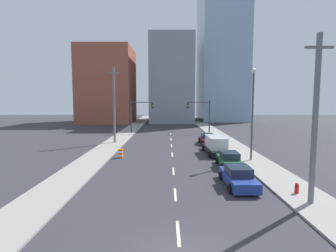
{
  "coord_description": "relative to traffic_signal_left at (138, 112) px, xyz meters",
  "views": [
    {
      "loc": [
        -0.48,
        -9.76,
        6.23
      ],
      "look_at": [
        -0.55,
        30.73,
        2.2
      ],
      "focal_mm": 28.0,
      "sensor_mm": 36.0,
      "label": 1
    }
  ],
  "objects": [
    {
      "name": "lane_stripe_at_38m",
      "position": [
        6.22,
        -1.46,
        -4.03
      ],
      "size": [
        0.16,
        2.4,
        0.01
      ],
      "primitive_type": "cube",
      "color": "beige",
      "rests_on": "ground"
    },
    {
      "name": "utility_pole_left_mid",
      "position": [
        -1.96,
        -11.63,
        1.52
      ],
      "size": [
        1.6,
        0.32,
        10.84
      ],
      "color": "slate",
      "rests_on": "ground"
    },
    {
      "name": "utility_pole_right_near",
      "position": [
        14.24,
        -34.03,
        1.08
      ],
      "size": [
        1.6,
        0.32,
        9.98
      ],
      "color": "slate",
      "rests_on": "ground"
    },
    {
      "name": "sedan_green",
      "position": [
        11.44,
        -25.29,
        -3.37
      ],
      "size": [
        2.06,
        4.5,
        1.45
      ],
      "rotation": [
        0.0,
        0.0,
        -0.02
      ],
      "color": "#1E6033",
      "rests_on": "ground"
    },
    {
      "name": "traffic_barrel",
      "position": [
        0.6,
        -21.3,
        -3.56
      ],
      "size": [
        0.56,
        0.56,
        0.95
      ],
      "color": "orange",
      "rests_on": "ground"
    },
    {
      "name": "sidewalk_left",
      "position": [
        -2.05,
        6.76,
        -3.96
      ],
      "size": [
        3.29,
        92.17,
        0.14
      ],
      "color": "gray",
      "rests_on": "ground"
    },
    {
      "name": "lane_stripe_at_31m",
      "position": [
        6.22,
        -7.94,
        -4.03
      ],
      "size": [
        0.16,
        2.4,
        0.01
      ],
      "primitive_type": "cube",
      "color": "beige",
      "rests_on": "ground"
    },
    {
      "name": "street_lamp",
      "position": [
        14.22,
        -22.81,
        1.32
      ],
      "size": [
        0.44,
        0.44,
        9.34
      ],
      "color": "#4C4C51",
      "rests_on": "ground"
    },
    {
      "name": "traffic_signal_left",
      "position": [
        0.0,
        0.0,
        0.0
      ],
      "size": [
        4.35,
        0.35,
        6.22
      ],
      "color": "#38383D",
      "rests_on": "ground"
    },
    {
      "name": "lane_stripe_at_26m",
      "position": [
        6.22,
        -13.72,
        -4.03
      ],
      "size": [
        0.16,
        2.4,
        0.01
      ],
      "primitive_type": "cube",
      "color": "beige",
      "rests_on": "ground"
    },
    {
      "name": "lane_stripe_at_7m",
      "position": [
        6.22,
        -32.3,
        -4.03
      ],
      "size": [
        0.16,
        2.4,
        0.01
      ],
      "primitive_type": "cube",
      "color": "beige",
      "rests_on": "ground"
    },
    {
      "name": "lane_stripe_at_20m",
      "position": [
        6.22,
        -19.53,
        -4.03
      ],
      "size": [
        0.16,
        2.4,
        0.01
      ],
      "primitive_type": "cube",
      "color": "beige",
      "rests_on": "ground"
    },
    {
      "name": "lane_stripe_at_13m",
      "position": [
        6.22,
        -26.63,
        -4.03
      ],
      "size": [
        0.16,
        2.4,
        0.01
      ],
      "primitive_type": "cube",
      "color": "beige",
      "rests_on": "ground"
    },
    {
      "name": "lane_stripe_at_2m",
      "position": [
        6.22,
        -37.33,
        -4.03
      ],
      "size": [
        0.16,
        2.4,
        0.01
      ],
      "primitive_type": "cube",
      "color": "beige",
      "rests_on": "ground"
    },
    {
      "name": "sedan_blue",
      "position": [
        10.84,
        -30.55,
        -3.36
      ],
      "size": [
        2.13,
        4.8,
        1.47
      ],
      "rotation": [
        0.0,
        0.0,
        0.01
      ],
      "color": "navy",
      "rests_on": "ground"
    },
    {
      "name": "building_office_center",
      "position": [
        6.71,
        28.74,
        7.89
      ],
      "size": [
        12.0,
        20.0,
        23.84
      ],
      "color": "gray",
      "rests_on": "ground"
    },
    {
      "name": "building_brick_left",
      "position": [
        -11.1,
        24.74,
        6.2
      ],
      "size": [
        14.0,
        16.0,
        20.47
      ],
      "color": "#9E513D",
      "rests_on": "ground"
    },
    {
      "name": "traffic_signal_right",
      "position": [
        12.3,
        0.0,
        0.0
      ],
      "size": [
        4.35,
        0.35,
        6.22
      ],
      "color": "#38383D",
      "rests_on": "ground"
    },
    {
      "name": "fire_hydrant",
      "position": [
        14.18,
        -32.44,
        -3.62
      ],
      "size": [
        0.26,
        0.26,
        0.84
      ],
      "color": "red",
      "rests_on": "ground"
    },
    {
      "name": "sidewalk_right",
      "position": [
        14.49,
        6.76,
        -3.96
      ],
      "size": [
        3.29,
        92.17,
        0.14
      ],
      "color": "gray",
      "rests_on": "ground"
    },
    {
      "name": "building_glass_right",
      "position": [
        22.05,
        32.74,
        16.34
      ],
      "size": [
        13.0,
        20.0,
        40.74
      ],
      "color": "#8CADC6",
      "rests_on": "ground"
    },
    {
      "name": "box_truck_black",
      "position": [
        11.25,
        -19.21,
        -3.06
      ],
      "size": [
        2.58,
        6.38,
        2.05
      ],
      "rotation": [
        0.0,
        0.0,
        0.04
      ],
      "color": "black",
      "rests_on": "ground"
    },
    {
      "name": "sedan_maroon",
      "position": [
        11.31,
        -12.33,
        -3.35
      ],
      "size": [
        2.17,
        4.27,
        1.49
      ],
      "rotation": [
        0.0,
        0.0,
        0.02
      ],
      "color": "maroon",
      "rests_on": "ground"
    }
  ]
}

